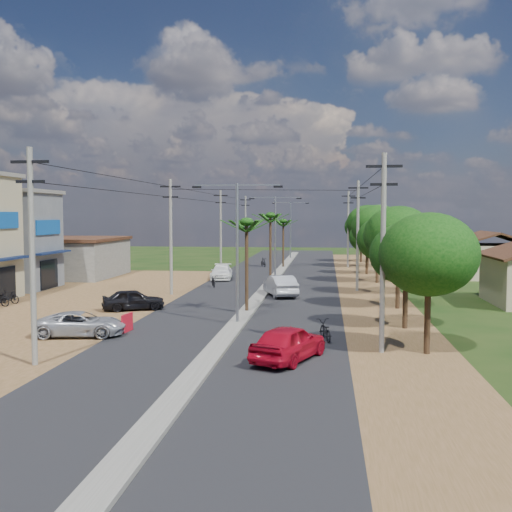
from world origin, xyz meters
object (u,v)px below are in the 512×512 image
Objects in this scene: car_parked_silver at (81,325)px; roadside_sign at (127,323)px; moto_rider_east at (325,331)px; car_parked_dark at (133,300)px; car_silver_mid at (280,286)px; car_white_far at (222,273)px; car_red_near at (289,343)px.

roadside_sign is (2.00, 1.36, -0.13)m from car_parked_silver.
roadside_sign is at bearing -19.60° from moto_rider_east.
car_parked_silver is 1.13× the size of car_parked_dark.
moto_rider_east is at bearing 84.13° from car_silver_mid.
car_silver_mid is 1.08× the size of car_parked_silver.
moto_rider_east is 1.58× the size of roadside_sign.
car_parked_silver is 3.73× the size of roadside_sign.
car_parked_dark reaches higher than roadside_sign.
moto_rider_east is 10.49m from roadside_sign.
car_white_far is 1.19× the size of car_parked_dark.
car_parked_dark is (-10.92, 12.33, -0.09)m from car_red_near.
car_silver_mid is at bearing -92.23° from moto_rider_east.
roadside_sign is (-10.45, 0.93, -0.00)m from moto_rider_east.
car_parked_dark is 7.36m from roadside_sign.
car_silver_mid reaches higher than car_white_far.
car_silver_mid is 16.49m from roadside_sign.
car_silver_mid reaches higher than car_parked_silver.
car_silver_mid is at bearing -65.52° from car_white_far.
roadside_sign is at bearing 46.74° from car_silver_mid.
moto_rider_east is at bearing -146.73° from car_parked_dark.
car_red_near is at bearing -22.81° from roadside_sign.
car_white_far is at bearing -77.61° from car_silver_mid.
car_white_far is at bearing -84.19° from moto_rider_east.
roadside_sign reaches higher than moto_rider_east.
car_red_near is at bearing 77.29° from car_silver_mid.
car_red_near is 2.38× the size of moto_rider_east.
car_red_near reaches higher than car_white_far.
car_red_near is 1.14× the size of car_parked_dark.
moto_rider_east is at bearing 2.57° from roadside_sign.
car_silver_mid is 1.02× the size of car_white_far.
car_silver_mid is at bearing -37.60° from car_parked_silver.
car_red_near reaches higher than car_parked_silver.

